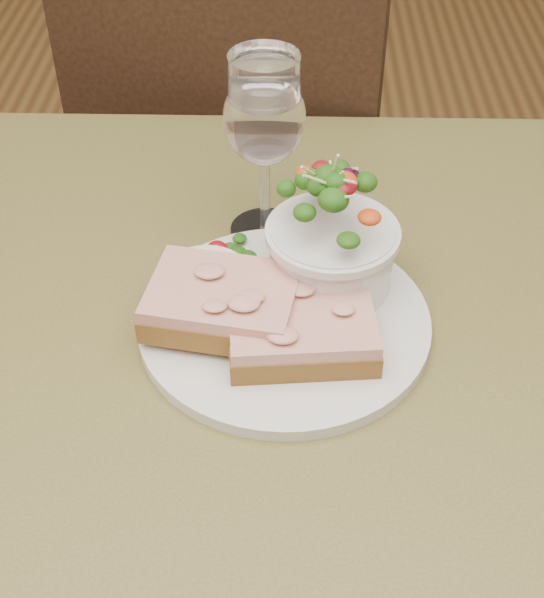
{
  "coord_description": "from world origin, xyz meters",
  "views": [
    {
      "loc": [
        0.0,
        -0.5,
        1.26
      ],
      "look_at": [
        -0.01,
        0.0,
        0.81
      ],
      "focal_mm": 50.0,
      "sensor_mm": 36.0,
      "label": 1
    }
  ],
  "objects_px": {
    "dinner_plate": "(284,322)",
    "sandwich_front": "(302,329)",
    "sandwich_back": "(223,302)",
    "wine_glass": "(265,123)",
    "cafe_table": "(281,429)",
    "chair_far": "(254,276)",
    "ramekin": "(206,286)",
    "salad_bowl": "(333,230)"
  },
  "relations": [
    {
      "from": "sandwich_back",
      "to": "wine_glass",
      "type": "height_order",
      "value": "wine_glass"
    },
    {
      "from": "dinner_plate",
      "to": "sandwich_back",
      "type": "relative_size",
      "value": 1.84
    },
    {
      "from": "sandwich_front",
      "to": "chair_far",
      "type": "bearing_deg",
      "value": 91.18
    },
    {
      "from": "cafe_table",
      "to": "ramekin",
      "type": "height_order",
      "value": "ramekin"
    },
    {
      "from": "sandwich_front",
      "to": "wine_glass",
      "type": "bearing_deg",
      "value": 96.57
    },
    {
      "from": "sandwich_back",
      "to": "cafe_table",
      "type": "bearing_deg",
      "value": -15.44
    },
    {
      "from": "cafe_table",
      "to": "salad_bowl",
      "type": "bearing_deg",
      "value": 62.15
    },
    {
      "from": "dinner_plate",
      "to": "salad_bowl",
      "type": "height_order",
      "value": "salad_bowl"
    },
    {
      "from": "ramekin",
      "to": "wine_glass",
      "type": "xyz_separation_m",
      "value": [
        0.05,
        0.12,
        0.09
      ]
    },
    {
      "from": "cafe_table",
      "to": "sandwich_front",
      "type": "xyz_separation_m",
      "value": [
        0.02,
        0.0,
        0.13
      ]
    },
    {
      "from": "chair_far",
      "to": "dinner_plate",
      "type": "xyz_separation_m",
      "value": [
        0.06,
        -0.6,
        0.46
      ]
    },
    {
      "from": "cafe_table",
      "to": "sandwich_back",
      "type": "relative_size",
      "value": 5.74
    },
    {
      "from": "cafe_table",
      "to": "ramekin",
      "type": "distance_m",
      "value": 0.16
    },
    {
      "from": "sandwich_back",
      "to": "sandwich_front",
      "type": "bearing_deg",
      "value": -9.1
    },
    {
      "from": "chair_far",
      "to": "dinner_plate",
      "type": "height_order",
      "value": "chair_far"
    },
    {
      "from": "chair_far",
      "to": "ramekin",
      "type": "relative_size",
      "value": 12.94
    },
    {
      "from": "salad_bowl",
      "to": "dinner_plate",
      "type": "bearing_deg",
      "value": -130.71
    },
    {
      "from": "cafe_table",
      "to": "salad_bowl",
      "type": "relative_size",
      "value": 6.3
    },
    {
      "from": "sandwich_back",
      "to": "wine_glass",
      "type": "xyz_separation_m",
      "value": [
        0.03,
        0.15,
        0.09
      ]
    },
    {
      "from": "chair_far",
      "to": "salad_bowl",
      "type": "relative_size",
      "value": 7.09
    },
    {
      "from": "dinner_plate",
      "to": "sandwich_front",
      "type": "height_order",
      "value": "sandwich_front"
    },
    {
      "from": "ramekin",
      "to": "wine_glass",
      "type": "distance_m",
      "value": 0.16
    },
    {
      "from": "cafe_table",
      "to": "dinner_plate",
      "type": "height_order",
      "value": "dinner_plate"
    },
    {
      "from": "sandwich_front",
      "to": "sandwich_back",
      "type": "height_order",
      "value": "sandwich_back"
    },
    {
      "from": "dinner_plate",
      "to": "sandwich_front",
      "type": "xyz_separation_m",
      "value": [
        0.01,
        -0.03,
        0.02
      ]
    },
    {
      "from": "chair_far",
      "to": "wine_glass",
      "type": "xyz_separation_m",
      "value": [
        0.04,
        -0.46,
        0.58
      ]
    },
    {
      "from": "cafe_table",
      "to": "chair_far",
      "type": "distance_m",
      "value": 0.73
    },
    {
      "from": "dinner_plate",
      "to": "sandwich_front",
      "type": "bearing_deg",
      "value": -65.37
    },
    {
      "from": "dinner_plate",
      "to": "sandwich_front",
      "type": "distance_m",
      "value": 0.04
    },
    {
      "from": "ramekin",
      "to": "salad_bowl",
      "type": "height_order",
      "value": "salad_bowl"
    },
    {
      "from": "chair_far",
      "to": "ramekin",
      "type": "xyz_separation_m",
      "value": [
        -0.01,
        -0.58,
        0.49
      ]
    },
    {
      "from": "cafe_table",
      "to": "salad_bowl",
      "type": "height_order",
      "value": "salad_bowl"
    },
    {
      "from": "sandwich_front",
      "to": "wine_glass",
      "type": "xyz_separation_m",
      "value": [
        -0.04,
        0.17,
        0.09
      ]
    },
    {
      "from": "chair_far",
      "to": "sandwich_front",
      "type": "relative_size",
      "value": 6.93
    },
    {
      "from": "cafe_table",
      "to": "dinner_plate",
      "type": "bearing_deg",
      "value": 87.26
    },
    {
      "from": "chair_far",
      "to": "wine_glass",
      "type": "height_order",
      "value": "wine_glass"
    },
    {
      "from": "chair_far",
      "to": "sandwich_back",
      "type": "distance_m",
      "value": 0.79
    },
    {
      "from": "ramekin",
      "to": "salad_bowl",
      "type": "distance_m",
      "value": 0.12
    },
    {
      "from": "ramekin",
      "to": "chair_far",
      "type": "bearing_deg",
      "value": 88.72
    },
    {
      "from": "sandwich_front",
      "to": "cafe_table",
      "type": "bearing_deg",
      "value": 177.98
    },
    {
      "from": "dinner_plate",
      "to": "chair_far",
      "type": "bearing_deg",
      "value": 95.31
    },
    {
      "from": "chair_far",
      "to": "ramekin",
      "type": "distance_m",
      "value": 0.76
    }
  ]
}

